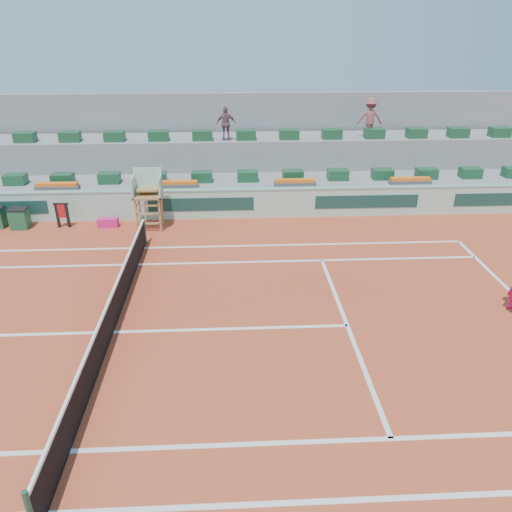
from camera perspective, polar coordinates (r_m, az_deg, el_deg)
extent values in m
plane|color=#AB3C21|center=(14.18, -16.01, -8.38)|extent=(90.00, 90.00, 0.00)
cube|color=gray|center=(23.49, -10.92, 7.54)|extent=(36.00, 4.00, 1.20)
cube|color=gray|center=(24.82, -10.60, 10.22)|extent=(36.00, 2.40, 2.60)
cube|color=gray|center=(26.15, -10.34, 13.04)|extent=(36.00, 0.40, 4.40)
cube|color=#DC1C78|center=(21.15, -16.56, 3.68)|extent=(0.82, 0.36, 0.36)
imported|color=#7A515C|center=(23.41, -3.44, 14.86)|extent=(0.92, 0.44, 1.52)
imported|color=#8D464B|center=(24.63, 12.89, 15.16)|extent=(1.24, 0.81, 1.80)
cube|color=white|center=(18.88, -12.68, 0.91)|extent=(23.77, 0.12, 0.01)
cube|color=white|center=(11.11, -20.54, -20.17)|extent=(23.77, 0.12, 0.01)
cube|color=white|center=(17.67, -13.34, -0.94)|extent=(23.77, 0.12, 0.01)
cube|color=white|center=(14.13, 10.38, -7.81)|extent=(0.12, 8.23, 0.01)
cube|color=white|center=(14.17, -16.01, -8.36)|extent=(12.80, 0.12, 0.01)
cube|color=black|center=(13.93, -16.24, -6.80)|extent=(0.03, 11.87, 0.92)
cube|color=white|center=(13.68, -16.49, -5.05)|extent=(0.06, 11.87, 0.07)
cylinder|color=#1D4330|center=(19.08, -12.64, 2.96)|extent=(0.10, 0.10, 1.10)
cube|color=#A3CDB8|center=(21.43, -11.63, 5.72)|extent=(36.00, 0.30, 1.20)
cube|color=#79A390|center=(21.23, -11.78, 7.31)|extent=(36.00, 0.34, 0.06)
cube|color=#153C34|center=(21.04, -6.29, 5.87)|extent=(4.40, 0.02, 0.56)
cube|color=#153C34|center=(21.77, 12.54, 6.08)|extent=(4.40, 0.02, 0.56)
cube|color=#153C34|center=(24.05, 26.54, 5.82)|extent=(4.40, 0.02, 0.56)
cube|color=olive|center=(20.14, -13.47, 4.47)|extent=(0.08, 0.08, 1.35)
cube|color=olive|center=(19.99, -10.92, 4.55)|extent=(0.08, 0.08, 1.35)
cube|color=olive|center=(20.78, -13.15, 5.16)|extent=(0.08, 0.08, 1.35)
cube|color=olive|center=(20.64, -10.69, 5.25)|extent=(0.08, 0.08, 1.35)
cube|color=olive|center=(20.15, -12.24, 6.77)|extent=(1.10, 0.90, 0.08)
cube|color=#A3CDB8|center=(20.35, -12.22, 8.47)|extent=(1.10, 0.08, 1.00)
cube|color=#A3CDB8|center=(20.13, -13.81, 7.67)|extent=(0.06, 0.90, 0.80)
cube|color=#A3CDB8|center=(19.96, -10.85, 7.80)|extent=(0.06, 0.90, 0.80)
cube|color=olive|center=(20.17, -12.27, 7.50)|extent=(0.80, 0.60, 0.08)
cube|color=olive|center=(20.17, -12.12, 3.65)|extent=(0.90, 0.08, 0.06)
cube|color=olive|center=(20.03, -12.22, 4.71)|extent=(0.90, 0.08, 0.06)
cube|color=olive|center=(19.91, -12.31, 5.65)|extent=(0.90, 0.08, 0.06)
cube|color=#174728|center=(24.03, -25.80, 7.90)|extent=(0.90, 0.60, 0.44)
cube|color=#174728|center=(23.33, -21.23, 8.25)|extent=(0.90, 0.60, 0.44)
cube|color=#174728|center=(22.78, -16.40, 8.56)|extent=(0.90, 0.60, 0.44)
cube|color=#174728|center=(22.40, -11.37, 8.82)|extent=(0.90, 0.60, 0.44)
cube|color=#174728|center=(22.19, -6.20, 9.01)|extent=(0.90, 0.60, 0.44)
cube|color=#174728|center=(22.17, -0.97, 9.14)|extent=(0.90, 0.60, 0.44)
cube|color=#174728|center=(22.32, 4.24, 9.19)|extent=(0.90, 0.60, 0.44)
cube|color=#174728|center=(22.65, 9.33, 9.16)|extent=(0.90, 0.60, 0.44)
cube|color=#174728|center=(23.15, 14.24, 9.08)|extent=(0.90, 0.60, 0.44)
cube|color=#174728|center=(23.81, 18.91, 8.93)|extent=(0.90, 0.60, 0.44)
cube|color=#174728|center=(24.61, 23.29, 8.74)|extent=(0.90, 0.60, 0.44)
cube|color=#174728|center=(25.42, -24.88, 12.23)|extent=(0.90, 0.60, 0.44)
cube|color=#174728|center=(24.76, -20.49, 12.66)|extent=(0.90, 0.60, 0.44)
cube|color=#174728|center=(24.24, -15.87, 13.04)|extent=(0.90, 0.60, 0.44)
cube|color=#174728|center=(23.89, -11.07, 13.35)|extent=(0.90, 0.60, 0.44)
cube|color=#174728|center=(23.69, -6.14, 13.57)|extent=(0.90, 0.60, 0.44)
cube|color=#174728|center=(23.67, -1.16, 13.69)|extent=(0.90, 0.60, 0.44)
cube|color=#174728|center=(23.81, 3.80, 13.71)|extent=(0.90, 0.60, 0.44)
cube|color=#174728|center=(24.12, 8.66, 13.64)|extent=(0.90, 0.60, 0.44)
cube|color=#174728|center=(24.59, 13.36, 13.48)|extent=(0.90, 0.60, 0.44)
cube|color=#174728|center=(25.21, 17.85, 13.24)|extent=(0.90, 0.60, 0.44)
cube|color=#174728|center=(25.97, 22.10, 12.95)|extent=(0.90, 0.60, 0.44)
cube|color=#174728|center=(26.86, 26.07, 12.61)|extent=(0.90, 0.60, 0.44)
cube|color=#505050|center=(22.64, -21.74, 7.30)|extent=(1.80, 0.36, 0.16)
cube|color=orange|center=(22.60, -21.80, 7.63)|extent=(1.70, 0.32, 0.12)
cube|color=#505050|center=(21.55, -8.96, 7.96)|extent=(1.80, 0.36, 0.16)
cube|color=orange|center=(21.51, -8.99, 8.31)|extent=(1.70, 0.32, 0.12)
cube|color=#505050|center=(21.60, 4.48, 8.23)|extent=(1.80, 0.36, 0.16)
cube|color=orange|center=(21.56, 4.49, 8.59)|extent=(1.70, 0.32, 0.12)
cube|color=#505050|center=(22.78, 17.18, 8.08)|extent=(1.80, 0.36, 0.16)
cube|color=orange|center=(22.74, 17.23, 8.42)|extent=(1.70, 0.32, 0.12)
cube|color=#1A4F31|center=(22.21, -25.41, 3.87)|extent=(0.67, 0.58, 0.80)
cube|color=black|center=(22.07, -25.61, 4.88)|extent=(0.71, 0.62, 0.04)
cube|color=black|center=(21.64, -21.74, 4.30)|extent=(0.10, 0.10, 1.00)
cube|color=black|center=(21.52, -20.73, 4.35)|extent=(0.10, 0.10, 1.00)
cube|color=black|center=(21.42, -21.45, 5.57)|extent=(0.60, 0.08, 0.06)
cube|color=red|center=(21.50, -21.34, 4.81)|extent=(0.44, 0.04, 0.56)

